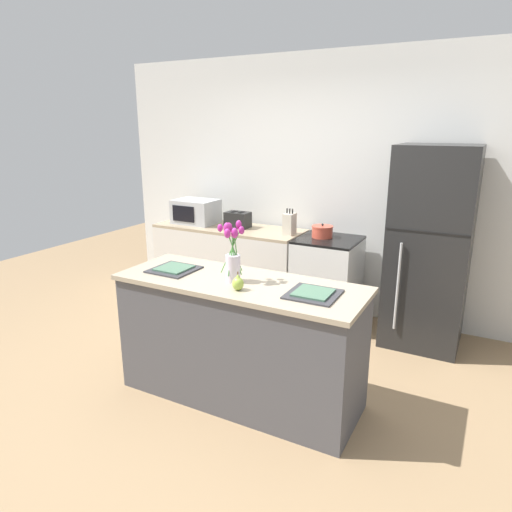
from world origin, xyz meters
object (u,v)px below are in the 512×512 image
cooking_pot (322,232)px  knife_block (290,224)px  pear_figurine (238,283)px  plate_setting_right (313,294)px  flower_vase (233,256)px  plate_setting_left (174,269)px  stove_range (327,281)px  refrigerator (429,248)px  microwave (196,211)px  toaster (238,220)px

cooking_pot → knife_block: (-0.34, -0.05, 0.05)m
pear_figurine → plate_setting_right: 0.50m
flower_vase → plate_setting_right: (0.59, 0.02, -0.18)m
plate_setting_left → plate_setting_right: (1.12, 0.00, 0.00)m
stove_range → refrigerator: size_ratio=0.49×
cooking_pot → microwave: 1.53m
flower_vase → plate_setting_left: (-0.53, 0.02, -0.18)m
stove_range → toaster: size_ratio=3.19×
plate_setting_left → cooking_pot: 1.74m
flower_vase → plate_setting_right: flower_vase is taller
refrigerator → cooking_pot: (-1.03, 0.02, 0.04)m
plate_setting_right → cooking_pot: 1.72m
refrigerator → microwave: 2.55m
toaster → pear_figurine: bearing=-59.7°
toaster → microwave: size_ratio=0.58×
flower_vase → knife_block: flower_vase is taller
plate_setting_right → knife_block: size_ratio=1.21×
cooking_pot → knife_block: bearing=-172.4°
refrigerator → plate_setting_right: size_ratio=5.57×
plate_setting_left → knife_block: size_ratio=1.21×
cooking_pot → plate_setting_left: bearing=-109.6°
stove_range → pear_figurine: (-0.01, -1.76, 0.52)m
stove_range → flower_vase: (-0.13, -1.63, 0.66)m
refrigerator → toaster: (-2.01, 0.03, 0.07)m
flower_vase → pear_figurine: 0.22m
knife_block → microwave: bearing=178.8°
flower_vase → cooking_pot: flower_vase is taller
plate_setting_right → knife_block: 1.82m
cooking_pot → microwave: size_ratio=0.44×
pear_figurine → knife_block: size_ratio=0.48×
pear_figurine → microwave: microwave is taller
cooking_pot → plate_setting_right: bearing=-71.8°
flower_vase → cooking_pot: size_ratio=2.04×
refrigerator → knife_block: refrigerator is taller
stove_range → flower_vase: size_ratio=2.05×
flower_vase → knife_block: bearing=100.0°
toaster → cooking_pot: toaster is taller
plate_setting_right → toaster: size_ratio=1.17×
flower_vase → cooking_pot: 1.66m
plate_setting_right → microwave: (-2.06, 1.62, 0.10)m
plate_setting_left → plate_setting_right: bearing=0.0°
microwave → refrigerator: bearing=0.0°
plate_setting_right → cooking_pot: size_ratio=1.53×
pear_figurine → microwave: bearing=132.0°
pear_figurine → cooking_pot: pear_figurine is taller
stove_range → plate_setting_right: (0.46, -1.62, 0.48)m
plate_setting_left → knife_block: 1.61m
flower_vase → plate_setting_left: flower_vase is taller
toaster → knife_block: (0.65, -0.05, 0.03)m
toaster → microwave: (-0.54, -0.03, 0.05)m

